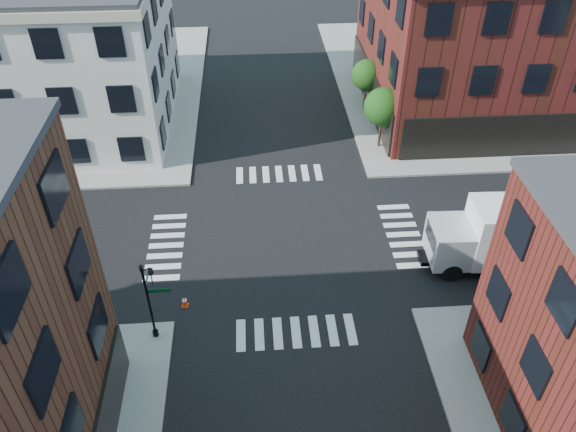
{
  "coord_description": "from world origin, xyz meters",
  "views": [
    {
      "loc": [
        -1.7,
        -25.07,
        21.45
      ],
      "look_at": [
        0.05,
        -0.91,
        2.5
      ],
      "focal_mm": 35.0,
      "sensor_mm": 36.0,
      "label": 1
    }
  ],
  "objects": [
    {
      "name": "ground",
      "position": [
        0.0,
        0.0,
        0.0
      ],
      "size": [
        120.0,
        120.0,
        0.0
      ],
      "primitive_type": "plane",
      "color": "black",
      "rests_on": "ground"
    },
    {
      "name": "building_ne",
      "position": [
        20.5,
        16.0,
        6.0
      ],
      "size": [
        25.0,
        16.0,
        12.0
      ],
      "primitive_type": "cube",
      "color": "#461A11",
      "rests_on": "ground"
    },
    {
      "name": "traffic_cone",
      "position": [
        -5.55,
        -4.83,
        0.3
      ],
      "size": [
        0.37,
        0.37,
        0.62
      ],
      "rotation": [
        0.0,
        0.0,
        -0.12
      ],
      "color": "#F8350B",
      "rests_on": "ground"
    },
    {
      "name": "tree_near",
      "position": [
        7.56,
        9.98,
        3.16
      ],
      "size": [
        2.69,
        2.69,
        4.49
      ],
      "color": "black",
      "rests_on": "ground"
    },
    {
      "name": "sidewalk_ne",
      "position": [
        21.0,
        21.0,
        0.07
      ],
      "size": [
        30.0,
        30.0,
        0.15
      ],
      "primitive_type": "cube",
      "color": "gray",
      "rests_on": "ground"
    },
    {
      "name": "building_nw",
      "position": [
        -19.0,
        16.0,
        5.5
      ],
      "size": [
        22.0,
        16.0,
        11.0
      ],
      "primitive_type": "cube",
      "color": "silver",
      "rests_on": "ground"
    },
    {
      "name": "signal_pole",
      "position": [
        -6.72,
        -6.68,
        2.86
      ],
      "size": [
        1.29,
        1.24,
        4.6
      ],
      "color": "black",
      "rests_on": "ground"
    },
    {
      "name": "sidewalk_nw",
      "position": [
        -21.0,
        21.0,
        0.07
      ],
      "size": [
        30.0,
        30.0,
        0.15
      ],
      "primitive_type": "cube",
      "color": "gray",
      "rests_on": "ground"
    },
    {
      "name": "tree_far",
      "position": [
        7.56,
        15.98,
        2.87
      ],
      "size": [
        2.43,
        2.43,
        4.07
      ],
      "color": "black",
      "rests_on": "ground"
    },
    {
      "name": "box_truck",
      "position": [
        12.07,
        -2.89,
        2.07
      ],
      "size": [
        8.89,
        2.99,
        3.97
      ],
      "rotation": [
        0.0,
        0.0,
        -0.04
      ],
      "color": "white",
      "rests_on": "ground"
    }
  ]
}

